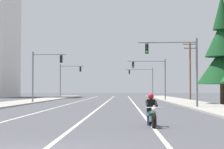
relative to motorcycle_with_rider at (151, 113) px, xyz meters
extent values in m
cube|color=beige|center=(-3.38, 37.23, -0.58)|extent=(0.16, 100.00, 0.01)
cube|color=beige|center=(-7.32, 37.23, -0.58)|extent=(0.16, 100.00, 0.01)
cube|color=beige|center=(0.05, 37.23, -0.58)|extent=(0.16, 100.00, 0.01)
cube|color=#9E998E|center=(6.61, 32.23, -0.52)|extent=(4.40, 110.00, 0.14)
cube|color=#9E998E|center=(-13.79, 32.23, -0.52)|extent=(4.40, 110.00, 0.14)
cylinder|color=black|center=(0.04, -0.82, -0.27)|extent=(0.15, 0.65, 0.64)
cylinder|color=black|center=(-0.03, 0.72, -0.27)|extent=(0.15, 0.65, 0.64)
cylinder|color=silver|center=(0.04, -0.72, 0.05)|extent=(0.09, 0.33, 0.68)
sphere|color=white|center=(0.04, -0.87, 0.23)|extent=(0.20, 0.20, 0.20)
cylinder|color=silver|center=(0.03, -0.67, 0.28)|extent=(0.70, 0.08, 0.04)
ellipsoid|color=#143D23|center=(0.01, -0.17, 0.01)|extent=(0.35, 0.57, 0.28)
cube|color=silver|center=(0.00, -0.05, -0.22)|extent=(0.26, 0.45, 0.24)
cube|color=black|center=(-0.01, 0.27, -0.05)|extent=(0.31, 0.53, 0.12)
cube|color=#143D23|center=(-0.03, 0.67, 0.03)|extent=(0.22, 0.37, 0.08)
cylinder|color=silver|center=(-0.16, 0.34, -0.29)|extent=(0.11, 0.55, 0.08)
cube|color=black|center=(-0.01, 0.23, 0.33)|extent=(0.37, 0.26, 0.56)
sphere|color=#B21919|center=(-0.01, 0.21, 0.74)|extent=(0.26, 0.26, 0.26)
cylinder|color=navy|center=(0.14, 0.10, -0.05)|extent=(0.16, 0.45, 0.30)
cylinder|color=navy|center=(0.17, -0.08, -0.35)|extent=(0.12, 0.16, 0.35)
cylinder|color=black|center=(0.20, -0.02, 0.43)|extent=(0.13, 0.53, 0.27)
cylinder|color=navy|center=(-0.14, 0.08, -0.05)|extent=(0.16, 0.45, 0.30)
cylinder|color=navy|center=(-0.15, -0.10, -0.35)|extent=(0.12, 0.16, 0.35)
cylinder|color=black|center=(-0.20, -0.04, 0.43)|extent=(0.13, 0.53, 0.27)
cylinder|color=slate|center=(5.30, 19.21, 2.51)|extent=(0.18, 0.18, 6.20)
cylinder|color=slate|center=(2.71, 19.38, 5.26)|extent=(5.19, 0.45, 0.11)
cube|color=black|center=(0.90, 19.50, 4.71)|extent=(0.32, 0.26, 0.90)
sphere|color=black|center=(0.89, 19.35, 5.01)|extent=(0.18, 0.18, 0.18)
sphere|color=black|center=(0.89, 19.35, 4.71)|extent=(0.18, 0.18, 0.18)
sphere|color=green|center=(0.89, 19.35, 4.41)|extent=(0.18, 0.18, 0.18)
cylinder|color=slate|center=(-12.07, 32.33, 2.51)|extent=(0.18, 0.18, 6.20)
cylinder|color=slate|center=(-10.05, 32.28, 5.26)|extent=(4.04, 0.22, 0.11)
cube|color=black|center=(-8.64, 32.24, 4.71)|extent=(0.31, 0.25, 0.90)
sphere|color=black|center=(-8.64, 32.40, 5.01)|extent=(0.18, 0.18, 0.18)
sphere|color=black|center=(-8.64, 32.40, 4.71)|extent=(0.18, 0.18, 0.18)
sphere|color=green|center=(-8.64, 32.40, 4.41)|extent=(0.18, 0.18, 0.18)
cylinder|color=slate|center=(5.03, 44.93, 2.51)|extent=(0.18, 0.18, 6.20)
cylinder|color=slate|center=(2.23, 44.77, 5.26)|extent=(5.61, 0.44, 0.11)
cube|color=black|center=(0.27, 44.66, 4.71)|extent=(0.31, 0.26, 0.90)
sphere|color=black|center=(0.28, 44.50, 5.01)|extent=(0.18, 0.18, 0.18)
sphere|color=black|center=(0.28, 44.50, 4.71)|extent=(0.18, 0.18, 0.18)
sphere|color=green|center=(0.28, 44.50, 4.41)|extent=(0.18, 0.18, 0.18)
cylinder|color=slate|center=(-12.49, 57.95, 2.51)|extent=(0.18, 0.18, 6.20)
cylinder|color=slate|center=(-10.35, 57.82, 5.26)|extent=(4.29, 0.37, 0.11)
cube|color=black|center=(-8.85, 57.73, 4.71)|extent=(0.31, 0.26, 0.90)
sphere|color=black|center=(-8.84, 57.89, 5.01)|extent=(0.18, 0.18, 0.18)
sphere|color=black|center=(-8.84, 57.89, 4.71)|extent=(0.18, 0.18, 0.18)
sphere|color=green|center=(-8.84, 57.89, 4.41)|extent=(0.18, 0.18, 0.18)
cylinder|color=slate|center=(4.98, 71.05, 2.51)|extent=(0.18, 0.18, 6.20)
cylinder|color=slate|center=(2.11, 71.00, 5.26)|extent=(5.73, 0.22, 0.11)
cube|color=black|center=(0.11, 70.96, 4.71)|extent=(0.30, 0.25, 0.90)
sphere|color=black|center=(0.11, 70.81, 5.01)|extent=(0.18, 0.18, 0.18)
sphere|color=black|center=(0.11, 70.81, 4.71)|extent=(0.18, 0.18, 0.18)
sphere|color=green|center=(0.11, 70.81, 4.41)|extent=(0.18, 0.18, 0.18)
cylinder|color=brown|center=(9.47, 49.69, 4.05)|extent=(0.26, 0.26, 9.27)
cube|color=brown|center=(9.47, 49.69, 8.29)|extent=(2.31, 0.12, 0.12)
cylinder|color=slate|center=(8.50, 49.69, 8.39)|extent=(0.08, 0.08, 0.12)
cylinder|color=slate|center=(10.44, 49.69, 8.39)|extent=(0.08, 0.08, 0.12)
cube|color=brown|center=(9.47, 49.69, 7.64)|extent=(1.97, 0.12, 0.12)
cylinder|color=slate|center=(8.64, 49.69, 7.74)|extent=(0.08, 0.08, 0.12)
cylinder|color=slate|center=(10.30, 49.69, 7.74)|extent=(0.08, 0.08, 0.12)
cylinder|color=#423023|center=(9.51, 27.79, 0.53)|extent=(0.50, 0.50, 2.24)
cone|color=#14421E|center=(9.51, 27.79, 3.62)|extent=(5.48, 5.48, 3.93)
cone|color=#14421E|center=(9.51, 27.79, 6.57)|extent=(3.73, 3.73, 3.93)
cone|color=#14421E|center=(9.51, 27.79, 9.51)|extent=(1.97, 1.97, 3.93)
camera|label=1|loc=(-1.26, -18.99, 1.05)|focal=69.04mm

